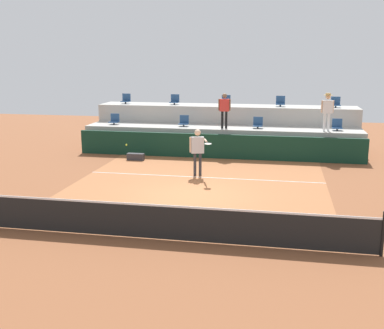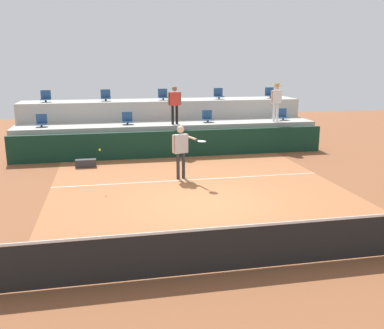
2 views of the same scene
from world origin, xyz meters
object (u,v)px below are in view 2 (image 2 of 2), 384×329
stadium_chair_lower_right (207,117)px  tennis_player (181,146)px  spectator_with_hat (276,98)px  tennis_ball (100,150)px  equipment_bag (86,163)px  spectator_in_grey (175,102)px  stadium_chair_upper_far_right (270,94)px  stadium_chair_upper_center (163,95)px  stadium_chair_lower_left (127,119)px  stadium_chair_upper_left (106,96)px  stadium_chair_lower_far_left (41,122)px  stadium_chair_upper_far_left (46,97)px  stadium_chair_upper_right (219,94)px  stadium_chair_lower_far_right (283,115)px

stadium_chair_lower_right → tennis_player: size_ratio=0.29×
spectator_with_hat → tennis_ball: (-7.70, -4.82, -1.05)m
equipment_bag → tennis_player: bearing=-35.6°
stadium_chair_lower_right → spectator_in_grey: spectator_in_grey is taller
stadium_chair_upper_far_right → tennis_ball: 10.89m
spectator_with_hat → stadium_chair_upper_center: bearing=155.4°
stadium_chair_lower_left → spectator_with_hat: size_ratio=0.31×
stadium_chair_upper_left → spectator_in_grey: spectator_in_grey is taller
stadium_chair_lower_far_left → stadium_chair_upper_far_right: 10.82m
stadium_chair_upper_center → stadium_chair_upper_far_right: size_ratio=1.00×
stadium_chair_upper_far_left → stadium_chair_upper_left: bearing=0.0°
stadium_chair_upper_center → equipment_bag: size_ratio=0.68×
stadium_chair_upper_left → stadium_chair_upper_right: bearing=0.0°
stadium_chair_upper_right → tennis_player: stadium_chair_upper_right is taller
stadium_chair_lower_right → equipment_bag: (-5.24, -2.30, -1.31)m
stadium_chair_lower_right → stadium_chair_lower_far_right: (3.56, 0.00, 0.00)m
stadium_chair_upper_far_left → stadium_chair_upper_right: same height
stadium_chair_lower_right → stadium_chair_upper_right: bearing=61.4°
stadium_chair_lower_far_right → stadium_chair_upper_right: stadium_chair_upper_right is taller
stadium_chair_lower_left → stadium_chair_upper_right: size_ratio=1.00×
stadium_chair_upper_right → spectator_with_hat: (2.06, -2.18, -0.03)m
stadium_chair_upper_left → spectator_with_hat: size_ratio=0.31×
stadium_chair_upper_right → stadium_chair_lower_right: bearing=-118.6°
stadium_chair_upper_right → stadium_chair_upper_far_right: bearing=0.0°
stadium_chair_upper_right → equipment_bag: (-6.22, -4.10, -2.16)m
stadium_chair_lower_far_right → tennis_ball: (-8.21, -5.21, -0.23)m
stadium_chair_lower_far_right → stadium_chair_upper_center: (-5.29, 1.80, 0.85)m
tennis_player → tennis_ball: size_ratio=26.57×
stadium_chair_lower_left → stadium_chair_lower_far_right: bearing=0.0°
spectator_with_hat → stadium_chair_upper_far_left: bearing=167.8°
stadium_chair_upper_left → equipment_bag: (-0.86, -4.10, -2.16)m
stadium_chair_upper_center → stadium_chair_upper_far_right: 5.34m
stadium_chair_upper_far_left → stadium_chair_upper_far_right: bearing=0.0°
stadium_chair_upper_far_left → stadium_chair_upper_left: 2.63m
stadium_chair_upper_far_right → spectator_in_grey: size_ratio=0.32×
equipment_bag → spectator_in_grey: bearing=27.3°
stadium_chair_upper_right → tennis_player: (-2.99, -6.41, -1.20)m
stadium_chair_lower_far_left → stadium_chair_lower_far_right: bearing=0.0°
stadium_chair_lower_far_left → spectator_in_grey: spectator_in_grey is taller
stadium_chair_upper_center → stadium_chair_upper_right: 2.71m
spectator_in_grey → stadium_chair_upper_left: bearing=142.6°
stadium_chair_upper_far_left → equipment_bag: (1.77, -4.10, -2.16)m
stadium_chair_upper_center → spectator_in_grey: spectator_in_grey is taller
equipment_bag → spectator_with_hat: bearing=13.0°
spectator_with_hat → equipment_bag: (-8.29, -1.92, -2.13)m
stadium_chair_lower_right → spectator_in_grey: (-1.53, -0.38, 0.75)m
stadium_chair_upper_far_left → tennis_ball: 7.47m
stadium_chair_lower_right → spectator_with_hat: spectator_with_hat is taller
stadium_chair_lower_left → stadium_chair_upper_center: 2.68m
stadium_chair_upper_right → equipment_bag: stadium_chair_upper_right is taller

